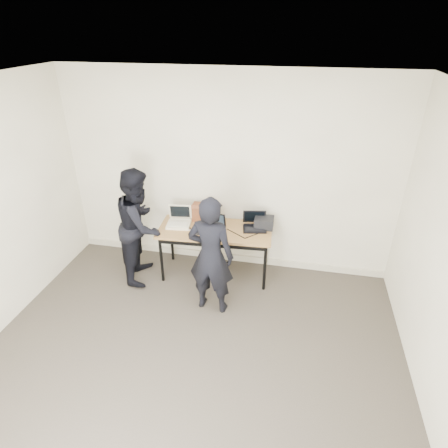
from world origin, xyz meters
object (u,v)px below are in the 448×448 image
(desk, at_px, (215,233))
(leather_satchel, at_px, (206,212))
(person_typist, at_px, (211,256))
(equipment_box, at_px, (264,222))
(person_observer, at_px, (140,225))
(laptop_center, at_px, (212,227))
(laptop_beige, at_px, (179,221))
(laptop_right, at_px, (254,224))

(desk, xyz_separation_m, leather_satchel, (-0.18, 0.23, 0.19))
(leather_satchel, bearing_deg, person_typist, -74.11)
(equipment_box, bearing_deg, person_observer, -166.11)
(leather_satchel, xyz_separation_m, person_typist, (0.29, -0.91, -0.09))
(desk, relative_size, person_observer, 0.98)
(desk, relative_size, laptop_center, 4.65)
(laptop_beige, xyz_separation_m, leather_satchel, (0.33, 0.19, 0.08))
(laptop_right, distance_m, leather_satchel, 0.70)
(leather_satchel, bearing_deg, person_observer, -153.03)
(laptop_right, xyz_separation_m, leather_satchel, (-0.69, 0.08, 0.08))
(laptop_beige, bearing_deg, person_observer, -159.92)
(laptop_right, relative_size, person_typist, 0.23)
(person_observer, bearing_deg, laptop_center, -89.13)
(desk, distance_m, equipment_box, 0.67)
(laptop_beige, height_order, equipment_box, laptop_beige)
(laptop_center, bearing_deg, equipment_box, 26.71)
(laptop_beige, bearing_deg, desk, -11.00)
(laptop_right, relative_size, equipment_box, 1.41)
(laptop_center, xyz_separation_m, leather_satchel, (-0.16, 0.27, 0.07))
(equipment_box, relative_size, person_typist, 0.17)
(desk, bearing_deg, equipment_box, 13.14)
(laptop_right, xyz_separation_m, person_observer, (-1.47, -0.35, 0.01))
(person_typist, xyz_separation_m, person_observer, (-1.08, 0.48, 0.03))
(equipment_box, distance_m, person_observer, 1.64)
(leather_satchel, bearing_deg, laptop_beige, -151.02)
(laptop_right, xyz_separation_m, equipment_box, (0.12, 0.04, 0.02))
(desk, xyz_separation_m, person_typist, (0.11, -0.68, 0.09))
(laptop_center, xyz_separation_m, person_observer, (-0.94, -0.16, 0.01))
(desk, xyz_separation_m, person_observer, (-0.97, -0.20, 0.12))
(leather_satchel, height_order, person_typist, person_typist)
(desk, height_order, equipment_box, equipment_box)
(desk, distance_m, person_typist, 0.70)
(laptop_center, relative_size, person_typist, 0.22)
(laptop_right, relative_size, leather_satchel, 0.97)
(laptop_center, bearing_deg, leather_satchel, 126.77)
(laptop_center, relative_size, leather_satchel, 0.91)
(person_observer, bearing_deg, laptop_beige, -71.33)
(desk, bearing_deg, laptop_right, 12.88)
(laptop_center, bearing_deg, laptop_beige, 177.30)
(laptop_right, bearing_deg, equipment_box, 7.42)
(person_observer, bearing_deg, leather_satchel, -69.86)
(equipment_box, xyz_separation_m, person_typist, (-0.52, -0.88, -0.04))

